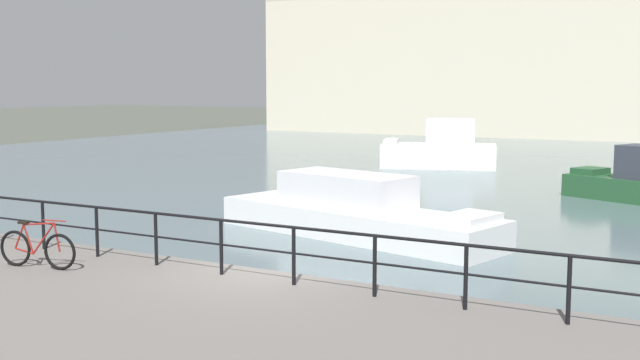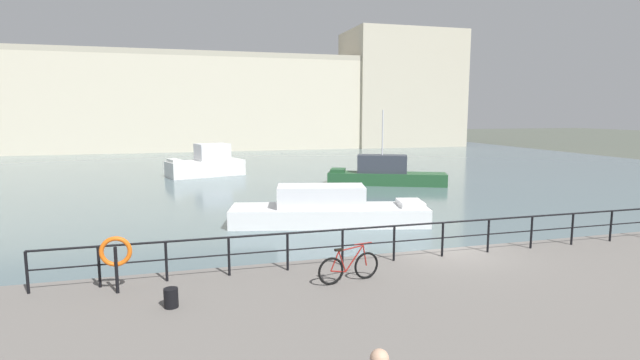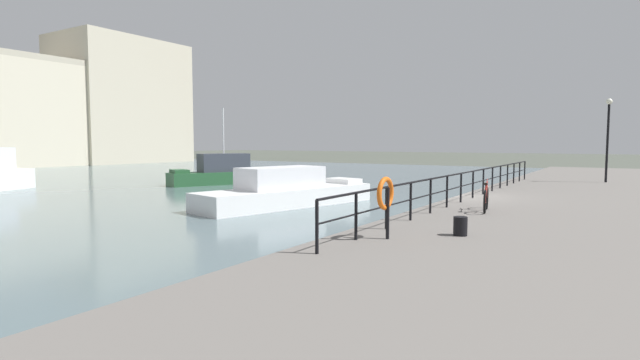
{
  "view_description": "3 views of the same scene",
  "coord_description": "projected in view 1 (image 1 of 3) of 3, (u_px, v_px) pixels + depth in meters",
  "views": [
    {
      "loc": [
        8.11,
        -12.47,
        4.31
      ],
      "look_at": [
        -1.01,
        3.93,
        2.04
      ],
      "focal_mm": 43.71,
      "sensor_mm": 36.0,
      "label": 1
    },
    {
      "loc": [
        -8.01,
        -13.42,
        5.09
      ],
      "look_at": [
        -2.0,
        7.77,
        2.01
      ],
      "focal_mm": 27.07,
      "sensor_mm": 36.0,
      "label": 2
    },
    {
      "loc": [
        -19.55,
        -5.76,
        2.91
      ],
      "look_at": [
        -2.75,
        4.88,
        1.36
      ],
      "focal_mm": 27.27,
      "sensor_mm": 36.0,
      "label": 3
    }
  ],
  "objects": [
    {
      "name": "ground_plane",
      "position": [
        268.0,
        307.0,
        15.25
      ],
      "size": [
        240.0,
        240.0,
        0.0
      ],
      "primitive_type": "plane",
      "color": "#4C5147"
    },
    {
      "name": "water_basin",
      "position": [
        576.0,
        167.0,
        41.46
      ],
      "size": [
        80.0,
        60.0,
        0.01
      ],
      "primitive_type": "cube",
      "color": "slate",
      "rests_on": "ground_plane"
    },
    {
      "name": "moored_cabin_cruiser",
      "position": [
        355.0,
        213.0,
        22.36
      ],
      "size": [
        9.23,
        4.35,
        1.79
      ],
      "rotation": [
        0.0,
        0.0,
        -0.24
      ],
      "color": "white",
      "rests_on": "water_basin"
    },
    {
      "name": "moored_small_launch",
      "position": [
        441.0,
        149.0,
        41.13
      ],
      "size": [
        6.42,
        4.15,
        2.59
      ],
      "rotation": [
        0.0,
        0.0,
        3.45
      ],
      "color": "white",
      "rests_on": "water_basin"
    },
    {
      "name": "quay_railing",
      "position": [
        221.0,
        236.0,
        14.69
      ],
      "size": [
        22.47,
        0.07,
        1.08
      ],
      "color": "black",
      "rests_on": "quay_promenade"
    },
    {
      "name": "parked_bicycle",
      "position": [
        37.0,
        249.0,
        15.25
      ],
      "size": [
        1.75,
        0.37,
        0.98
      ],
      "rotation": [
        0.0,
        0.0,
        0.18
      ],
      "color": "black",
      "rests_on": "quay_promenade"
    }
  ]
}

